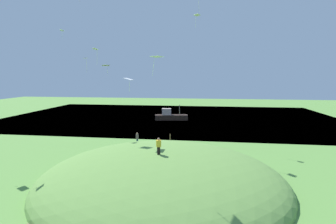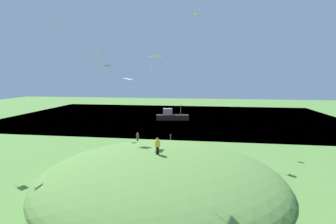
{
  "view_description": "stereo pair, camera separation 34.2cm",
  "coord_description": "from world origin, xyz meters",
  "px_view_note": "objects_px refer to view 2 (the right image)",
  "views": [
    {
      "loc": [
        31.64,
        7.12,
        9.97
      ],
      "look_at": [
        0.71,
        3.03,
        5.43
      ],
      "focal_mm": 26.26,
      "sensor_mm": 36.0,
      "label": 1
    },
    {
      "loc": [
        31.59,
        7.46,
        9.97
      ],
      "look_at": [
        0.71,
        3.03,
        5.43
      ],
      "focal_mm": 26.26,
      "sensor_mm": 36.0,
      "label": 2
    }
  ],
  "objects_px": {
    "person_on_hilltop": "(157,144)",
    "kite_12": "(155,57)",
    "kite_7": "(128,79)",
    "kite_9": "(201,0)",
    "kite_6": "(96,50)",
    "mooring_post": "(171,137)",
    "kite_0": "(197,16)",
    "kite_1": "(86,60)",
    "kite_8": "(107,66)",
    "person_with_child": "(138,137)",
    "kite_11": "(63,31)",
    "boat_on_lake": "(172,116)"
  },
  "relations": [
    {
      "from": "person_on_hilltop",
      "to": "kite_12",
      "type": "distance_m",
      "value": 8.19
    },
    {
      "from": "kite_7",
      "to": "kite_9",
      "type": "bearing_deg",
      "value": 151.34
    },
    {
      "from": "kite_6",
      "to": "mooring_post",
      "type": "xyz_separation_m",
      "value": [
        -6.07,
        9.0,
        -12.82
      ]
    },
    {
      "from": "kite_0",
      "to": "kite_9",
      "type": "height_order",
      "value": "kite_9"
    },
    {
      "from": "kite_1",
      "to": "kite_7",
      "type": "xyz_separation_m",
      "value": [
        6.89,
        8.01,
        -2.58
      ]
    },
    {
      "from": "kite_8",
      "to": "kite_6",
      "type": "bearing_deg",
      "value": 9.64
    },
    {
      "from": "kite_9",
      "to": "kite_0",
      "type": "bearing_deg",
      "value": -3.34
    },
    {
      "from": "person_with_child",
      "to": "mooring_post",
      "type": "relative_size",
      "value": 1.7
    },
    {
      "from": "person_with_child",
      "to": "kite_1",
      "type": "bearing_deg",
      "value": 146.82
    },
    {
      "from": "person_on_hilltop",
      "to": "kite_7",
      "type": "distance_m",
      "value": 7.99
    },
    {
      "from": "kite_9",
      "to": "mooring_post",
      "type": "distance_m",
      "value": 21.06
    },
    {
      "from": "kite_11",
      "to": "mooring_post",
      "type": "height_order",
      "value": "kite_11"
    },
    {
      "from": "kite_7",
      "to": "person_with_child",
      "type": "bearing_deg",
      "value": -170.02
    },
    {
      "from": "kite_1",
      "to": "kite_8",
      "type": "xyz_separation_m",
      "value": [
        -4.76,
        0.95,
        -0.63
      ]
    },
    {
      "from": "boat_on_lake",
      "to": "person_on_hilltop",
      "type": "height_order",
      "value": "person_on_hilltop"
    },
    {
      "from": "kite_0",
      "to": "kite_6",
      "type": "height_order",
      "value": "kite_0"
    },
    {
      "from": "kite_0",
      "to": "kite_12",
      "type": "bearing_deg",
      "value": -10.14
    },
    {
      "from": "kite_7",
      "to": "kite_8",
      "type": "height_order",
      "value": "kite_8"
    },
    {
      "from": "kite_0",
      "to": "person_on_hilltop",
      "type": "bearing_deg",
      "value": -15.13
    },
    {
      "from": "kite_12",
      "to": "kite_1",
      "type": "bearing_deg",
      "value": -138.95
    },
    {
      "from": "kite_11",
      "to": "kite_12",
      "type": "bearing_deg",
      "value": 45.24
    },
    {
      "from": "person_on_hilltop",
      "to": "kite_6",
      "type": "bearing_deg",
      "value": -85.46
    },
    {
      "from": "person_with_child",
      "to": "kite_0",
      "type": "relative_size",
      "value": 1.15
    },
    {
      "from": "person_on_hilltop",
      "to": "kite_8",
      "type": "xyz_separation_m",
      "value": [
        -15.59,
        -10.9,
        7.74
      ]
    },
    {
      "from": "person_on_hilltop",
      "to": "kite_7",
      "type": "bearing_deg",
      "value": -86.7
    },
    {
      "from": "kite_0",
      "to": "kite_8",
      "type": "relative_size",
      "value": 0.91
    },
    {
      "from": "person_with_child",
      "to": "kite_0",
      "type": "height_order",
      "value": "kite_0"
    },
    {
      "from": "boat_on_lake",
      "to": "kite_7",
      "type": "xyz_separation_m",
      "value": [
        30.22,
        -0.75,
        8.8
      ]
    },
    {
      "from": "kite_12",
      "to": "mooring_post",
      "type": "distance_m",
      "value": 21.97
    },
    {
      "from": "boat_on_lake",
      "to": "kite_6",
      "type": "relative_size",
      "value": 3.48
    },
    {
      "from": "person_on_hilltop",
      "to": "kite_0",
      "type": "bearing_deg",
      "value": -146.15
    },
    {
      "from": "mooring_post",
      "to": "kite_11",
      "type": "bearing_deg",
      "value": -82.72
    },
    {
      "from": "kite_1",
      "to": "kite_12",
      "type": "height_order",
      "value": "kite_1"
    },
    {
      "from": "kite_0",
      "to": "kite_11",
      "type": "xyz_separation_m",
      "value": [
        -2.44,
        -19.81,
        -0.95
      ]
    },
    {
      "from": "person_with_child",
      "to": "kite_8",
      "type": "height_order",
      "value": "kite_8"
    },
    {
      "from": "boat_on_lake",
      "to": "kite_12",
      "type": "distance_m",
      "value": 39.06
    },
    {
      "from": "boat_on_lake",
      "to": "kite_11",
      "type": "height_order",
      "value": "kite_11"
    },
    {
      "from": "kite_7",
      "to": "kite_9",
      "type": "xyz_separation_m",
      "value": [
        -13.26,
        7.25,
        11.43
      ]
    },
    {
      "from": "kite_1",
      "to": "kite_8",
      "type": "relative_size",
      "value": 1.15
    },
    {
      "from": "person_on_hilltop",
      "to": "mooring_post",
      "type": "xyz_separation_m",
      "value": [
        -15.78,
        -0.9,
        -3.34
      ]
    },
    {
      "from": "kite_0",
      "to": "person_with_child",
      "type": "bearing_deg",
      "value": -101.34
    },
    {
      "from": "kite_0",
      "to": "kite_8",
      "type": "height_order",
      "value": "kite_0"
    },
    {
      "from": "kite_6",
      "to": "kite_11",
      "type": "bearing_deg",
      "value": -120.58
    },
    {
      "from": "boat_on_lake",
      "to": "kite_7",
      "type": "distance_m",
      "value": 31.48
    },
    {
      "from": "kite_12",
      "to": "boat_on_lake",
      "type": "bearing_deg",
      "value": -174.6
    },
    {
      "from": "kite_1",
      "to": "kite_11",
      "type": "height_order",
      "value": "kite_11"
    },
    {
      "from": "kite_9",
      "to": "person_with_child",
      "type": "bearing_deg",
      "value": -64.71
    },
    {
      "from": "boat_on_lake",
      "to": "kite_0",
      "type": "xyz_separation_m",
      "value": [
        22.85,
        6.15,
        16.72
      ]
    },
    {
      "from": "kite_1",
      "to": "kite_6",
      "type": "relative_size",
      "value": 0.88
    },
    {
      "from": "mooring_post",
      "to": "kite_12",
      "type": "bearing_deg",
      "value": 4.04
    }
  ]
}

